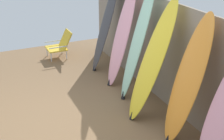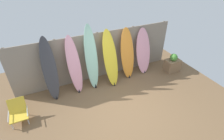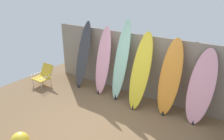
{
  "view_description": "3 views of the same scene",
  "coord_description": "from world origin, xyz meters",
  "px_view_note": "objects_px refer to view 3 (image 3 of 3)",
  "views": [
    {
      "loc": [
        4.06,
        -0.89,
        2.82
      ],
      "look_at": [
        0.16,
        0.88,
        0.9
      ],
      "focal_mm": 50.0,
      "sensor_mm": 36.0,
      "label": 1
    },
    {
      "loc": [
        -1.93,
        -3.37,
        4.02
      ],
      "look_at": [
        0.09,
        0.98,
        0.86
      ],
      "focal_mm": 28.0,
      "sensor_mm": 36.0,
      "label": 2
    },
    {
      "loc": [
        2.62,
        -3.17,
        3.08
      ],
      "look_at": [
        -0.26,
        0.99,
        1.06
      ],
      "focal_mm": 35.0,
      "sensor_mm": 36.0,
      "label": 3
    }
  ],
  "objects_px": {
    "surfboard_seafoam_2": "(121,61)",
    "surfboard_orange_4": "(170,78)",
    "surfboard_charcoal_0": "(83,55)",
    "surfboard_pink_1": "(103,61)",
    "surfboard_pink_5": "(201,87)",
    "surfboard_yellow_3": "(141,71)",
    "beach_chair": "(44,75)"
  },
  "relations": [
    {
      "from": "surfboard_seafoam_2",
      "to": "surfboard_yellow_3",
      "type": "relative_size",
      "value": 1.13
    },
    {
      "from": "surfboard_seafoam_2",
      "to": "surfboard_orange_4",
      "type": "relative_size",
      "value": 1.17
    },
    {
      "from": "surfboard_pink_1",
      "to": "beach_chair",
      "type": "bearing_deg",
      "value": -159.58
    },
    {
      "from": "surfboard_charcoal_0",
      "to": "surfboard_pink_1",
      "type": "distance_m",
      "value": 0.78
    },
    {
      "from": "surfboard_orange_4",
      "to": "beach_chair",
      "type": "relative_size",
      "value": 2.99
    },
    {
      "from": "surfboard_pink_1",
      "to": "surfboard_seafoam_2",
      "type": "relative_size",
      "value": 0.88
    },
    {
      "from": "surfboard_seafoam_2",
      "to": "surfboard_pink_5",
      "type": "distance_m",
      "value": 2.15
    },
    {
      "from": "surfboard_pink_1",
      "to": "surfboard_pink_5",
      "type": "height_order",
      "value": "surfboard_pink_1"
    },
    {
      "from": "surfboard_charcoal_0",
      "to": "beach_chair",
      "type": "distance_m",
      "value": 1.47
    },
    {
      "from": "surfboard_yellow_3",
      "to": "surfboard_pink_5",
      "type": "relative_size",
      "value": 1.12
    },
    {
      "from": "surfboard_seafoam_2",
      "to": "surfboard_orange_4",
      "type": "height_order",
      "value": "surfboard_seafoam_2"
    },
    {
      "from": "surfboard_charcoal_0",
      "to": "surfboard_orange_4",
      "type": "relative_size",
      "value": 1.07
    },
    {
      "from": "surfboard_orange_4",
      "to": "surfboard_seafoam_2",
      "type": "bearing_deg",
      "value": 179.99
    },
    {
      "from": "surfboard_charcoal_0",
      "to": "surfboard_seafoam_2",
      "type": "height_order",
      "value": "surfboard_seafoam_2"
    },
    {
      "from": "surfboard_charcoal_0",
      "to": "surfboard_pink_5",
      "type": "distance_m",
      "value": 3.54
    },
    {
      "from": "surfboard_charcoal_0",
      "to": "surfboard_yellow_3",
      "type": "distance_m",
      "value": 2.06
    },
    {
      "from": "surfboard_charcoal_0",
      "to": "beach_chair",
      "type": "height_order",
      "value": "surfboard_charcoal_0"
    },
    {
      "from": "surfboard_charcoal_0",
      "to": "surfboard_pink_5",
      "type": "height_order",
      "value": "surfboard_charcoal_0"
    },
    {
      "from": "surfboard_pink_5",
      "to": "surfboard_charcoal_0",
      "type": "bearing_deg",
      "value": -179.37
    },
    {
      "from": "surfboard_pink_1",
      "to": "surfboard_seafoam_2",
      "type": "height_order",
      "value": "surfboard_seafoam_2"
    },
    {
      "from": "surfboard_orange_4",
      "to": "beach_chair",
      "type": "xyz_separation_m",
      "value": [
        -3.9,
        -0.71,
        -0.62
      ]
    },
    {
      "from": "surfboard_pink_5",
      "to": "surfboard_yellow_3",
      "type": "bearing_deg",
      "value": -174.39
    },
    {
      "from": "surfboard_yellow_3",
      "to": "surfboard_pink_5",
      "type": "xyz_separation_m",
      "value": [
        1.48,
        0.15,
        -0.1
      ]
    },
    {
      "from": "surfboard_charcoal_0",
      "to": "surfboard_pink_1",
      "type": "height_order",
      "value": "surfboard_charcoal_0"
    },
    {
      "from": "surfboard_yellow_3",
      "to": "surfboard_orange_4",
      "type": "height_order",
      "value": "surfboard_yellow_3"
    },
    {
      "from": "surfboard_seafoam_2",
      "to": "surfboard_pink_1",
      "type": "bearing_deg",
      "value": -178.64
    },
    {
      "from": "surfboard_pink_1",
      "to": "surfboard_seafoam_2",
      "type": "bearing_deg",
      "value": 1.36
    },
    {
      "from": "surfboard_charcoal_0",
      "to": "surfboard_seafoam_2",
      "type": "bearing_deg",
      "value": 0.22
    },
    {
      "from": "surfboard_pink_1",
      "to": "surfboard_pink_5",
      "type": "distance_m",
      "value": 2.75
    },
    {
      "from": "surfboard_pink_1",
      "to": "beach_chair",
      "type": "relative_size",
      "value": 3.09
    },
    {
      "from": "surfboard_seafoam_2",
      "to": "beach_chair",
      "type": "height_order",
      "value": "surfboard_seafoam_2"
    },
    {
      "from": "surfboard_seafoam_2",
      "to": "surfboard_pink_5",
      "type": "relative_size",
      "value": 1.26
    }
  ]
}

